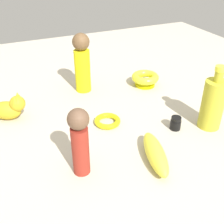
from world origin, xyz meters
The scene contains 9 objects.
ground centered at (0.00, 0.00, 0.00)m, with size 2.00×2.00×0.00m, color #BCB29E.
cat_figurine centered at (-0.29, 0.18, 0.04)m, with size 0.12×0.10×0.09m.
nail_polish_jar centered at (0.17, -0.09, 0.02)m, with size 0.03×0.03×0.04m.
bottle_tall centered at (0.28, -0.12, 0.08)m, with size 0.07×0.07×0.20m.
banana centered at (0.04, -0.19, 0.02)m, with size 0.18×0.05×0.05m, color #F7F03B.
person_figure_child centered at (0.00, 0.27, 0.12)m, with size 0.07×0.07×0.23m.
bangle centered at (-0.01, 0.02, 0.01)m, with size 0.08×0.08×0.02m, color yellow.
person_figure_adult centered at (-0.15, -0.15, 0.10)m, with size 0.06×0.06×0.19m.
bowl centered at (0.24, 0.21, 0.03)m, with size 0.11×0.11×0.05m.
Camera 1 is at (-0.30, -0.66, 0.51)m, focal length 44.56 mm.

